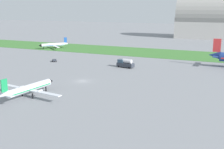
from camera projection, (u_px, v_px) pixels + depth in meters
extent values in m
plane|color=gray|center=(82.00, 81.00, 88.98)|extent=(600.00, 600.00, 0.00)
cube|color=#3D7533|center=(142.00, 52.00, 144.22)|extent=(360.00, 28.00, 0.08)
cylinder|color=silver|center=(30.00, 88.00, 73.39)|extent=(3.82, 13.77, 1.89)
cone|color=black|center=(50.00, 81.00, 79.69)|extent=(2.11, 2.14, 1.86)
cone|color=silver|center=(4.00, 95.00, 66.72)|extent=(2.06, 2.87, 1.70)
cube|color=#198C4C|center=(30.00, 88.00, 73.42)|extent=(3.75, 13.02, 0.27)
cube|color=silver|center=(15.00, 87.00, 75.78)|extent=(10.50, 2.80, 0.19)
cube|color=silver|center=(44.00, 93.00, 70.52)|extent=(10.50, 2.80, 0.19)
cylinder|color=#B7BABF|center=(21.00, 87.00, 75.28)|extent=(0.82, 1.59, 0.61)
cylinder|color=#B7BABF|center=(40.00, 91.00, 71.91)|extent=(0.82, 1.59, 0.61)
cube|color=#198C4C|center=(4.00, 85.00, 66.52)|extent=(0.47, 1.72, 3.03)
cube|color=silver|center=(1.00, 94.00, 67.72)|extent=(2.79, 1.50, 0.15)
cube|color=silver|center=(9.00, 96.00, 66.38)|extent=(2.79, 1.50, 0.15)
cylinder|color=black|center=(46.00, 89.00, 78.49)|extent=(0.34, 0.34, 1.33)
cylinder|color=black|center=(22.00, 94.00, 73.92)|extent=(0.34, 0.34, 1.33)
cylinder|color=black|center=(33.00, 96.00, 72.03)|extent=(0.34, 0.34, 1.33)
cone|color=navy|center=(214.00, 55.00, 109.61)|extent=(4.43, 3.18, 3.09)
cube|color=red|center=(217.00, 45.00, 108.48)|extent=(2.82, 0.47, 4.99)
cube|color=navy|center=(217.00, 55.00, 111.31)|extent=(1.97, 4.41, 0.27)
cube|color=navy|center=(216.00, 56.00, 107.44)|extent=(1.97, 4.41, 0.27)
cylinder|color=white|center=(53.00, 45.00, 155.45)|extent=(9.52, 10.56, 1.74)
cone|color=black|center=(40.00, 46.00, 152.51)|extent=(2.42, 2.43, 1.70)
cone|color=white|center=(66.00, 44.00, 158.49)|extent=(2.77, 2.86, 1.56)
cube|color=#19479E|center=(53.00, 45.00, 155.48)|extent=(9.09, 10.06, 0.24)
cube|color=white|center=(56.00, 46.00, 151.49)|extent=(8.00, 7.19, 0.17)
cube|color=white|center=(51.00, 44.00, 159.85)|extent=(8.00, 7.19, 0.17)
cylinder|color=#B7BABF|center=(54.00, 46.00, 152.79)|extent=(1.33, 1.41, 0.56)
cylinder|color=#B7BABF|center=(51.00, 45.00, 158.14)|extent=(1.33, 1.41, 0.56)
cube|color=#19479E|center=(65.00, 40.00, 157.87)|extent=(1.18, 1.31, 2.78)
cube|color=white|center=(66.00, 44.00, 157.29)|extent=(2.52, 2.38, 0.14)
cube|color=white|center=(65.00, 44.00, 159.42)|extent=(2.52, 2.38, 0.14)
cylinder|color=black|center=(44.00, 48.00, 153.59)|extent=(0.31, 0.31, 1.22)
cylinder|color=black|center=(56.00, 48.00, 154.66)|extent=(0.31, 0.31, 1.22)
cylinder|color=black|center=(54.00, 47.00, 157.67)|extent=(0.31, 0.31, 1.22)
cube|color=#2D333D|center=(125.00, 65.00, 108.30)|extent=(6.83, 3.55, 1.40)
cylinder|color=silver|center=(127.00, 61.00, 107.54)|extent=(3.80, 2.16, 1.54)
cube|color=#334C60|center=(121.00, 61.00, 108.98)|extent=(2.67, 2.41, 1.20)
cylinder|color=black|center=(119.00, 66.00, 108.71)|extent=(0.73, 0.37, 0.70)
cylinder|color=black|center=(122.00, 65.00, 110.66)|extent=(0.73, 0.37, 0.70)
cylinder|color=black|center=(129.00, 68.00, 106.26)|extent=(0.73, 0.37, 0.70)
cylinder|color=black|center=(132.00, 67.00, 108.21)|extent=(0.73, 0.37, 0.70)
cube|color=#2D333D|center=(54.00, 60.00, 119.74)|extent=(2.65, 2.82, 0.55)
cylinder|color=black|center=(56.00, 61.00, 119.19)|extent=(0.63, 0.71, 0.70)
cylinder|color=black|center=(53.00, 61.00, 118.83)|extent=(0.63, 0.71, 0.70)
cylinder|color=black|center=(56.00, 60.00, 120.78)|extent=(0.63, 0.71, 0.70)
cylinder|color=black|center=(52.00, 61.00, 120.41)|extent=(0.63, 0.71, 0.70)
cube|color=#BCB7B2|center=(222.00, 28.00, 201.53)|extent=(62.44, 23.63, 14.75)
cylinder|color=gray|center=(223.00, 14.00, 199.26)|extent=(61.19, 25.99, 25.99)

